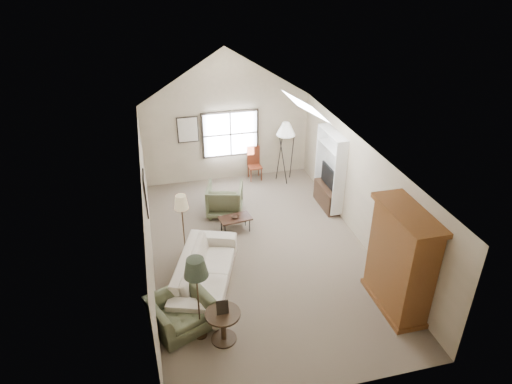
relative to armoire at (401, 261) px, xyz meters
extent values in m
cube|color=#746453|center=(-2.18, 2.40, -1.10)|extent=(5.00, 8.00, 0.01)
cube|color=tan|center=(-2.18, 6.40, 0.15)|extent=(5.00, 0.01, 2.50)
cube|color=tan|center=(-2.18, -1.60, 0.15)|extent=(5.00, 0.01, 2.50)
cube|color=tan|center=(-4.68, 2.40, 0.15)|extent=(0.01, 8.00, 2.50)
cube|color=tan|center=(0.32, 2.40, 0.15)|extent=(0.01, 8.00, 2.50)
cube|color=black|center=(-2.08, 6.36, 0.35)|extent=(1.72, 0.08, 1.42)
cube|color=black|center=(-4.65, 2.70, 0.65)|extent=(0.68, 0.04, 0.88)
cube|color=black|center=(-3.33, 6.37, 0.60)|extent=(0.62, 0.04, 0.78)
cube|color=brown|center=(0.00, 0.00, 0.00)|extent=(0.60, 1.50, 2.20)
cube|color=white|center=(0.16, 4.00, 0.05)|extent=(0.32, 1.30, 2.10)
cube|color=#382316|center=(0.14, 4.00, -0.80)|extent=(0.34, 1.18, 0.60)
cube|color=black|center=(0.14, 4.00, -0.18)|extent=(0.05, 0.90, 0.55)
imported|color=beige|center=(-3.62, 1.50, -0.72)|extent=(1.83, 2.79, 0.76)
imported|color=#5E6446|center=(-4.25, 0.43, -0.75)|extent=(1.36, 1.28, 0.70)
imported|color=#5E6647|center=(-2.67, 4.31, -0.67)|extent=(1.14, 1.16, 0.86)
cube|color=#351F15|center=(-2.57, 3.38, -0.90)|extent=(0.85, 0.55, 0.41)
imported|color=#3C2018|center=(-2.57, 3.38, -0.67)|extent=(0.22, 0.22, 0.05)
cylinder|color=#352315|center=(-3.52, -0.10, -0.77)|extent=(0.83, 0.83, 0.65)
cube|color=brown|center=(-1.39, 6.10, -0.59)|extent=(0.40, 0.40, 1.02)
camera|label=1|loc=(-4.41, -6.16, 5.41)|focal=32.00mm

